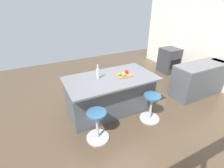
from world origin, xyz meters
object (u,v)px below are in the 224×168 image
Objects in this scene: oven_range at (169,60)px; apple_green at (120,74)px; kitchen_island at (110,94)px; apple_yellow at (124,74)px; cutting_board at (124,75)px; apple_red at (126,72)px; water_bottle at (98,73)px; stool_by_window at (151,108)px; stool_middle at (97,126)px.

oven_range is 12.32× the size of apple_green.
apple_green is at bearing 23.71° from oven_range.
apple_yellow is (-0.27, 0.14, 0.50)m from kitchen_island.
cutting_board is (-0.31, 0.09, 0.45)m from kitchen_island.
water_bottle is at bearing -7.62° from apple_red.
oven_range is 0.43× the size of kitchen_island.
apple_green is at bearing -57.10° from stool_by_window.
stool_middle is 1.40m from apple_red.
apple_red is (-0.40, 0.04, 0.50)m from kitchen_island.
oven_range is 2.78× the size of water_bottle.
stool_middle is 7.21× the size of apple_yellow.
stool_middle is 8.88× the size of apple_green.
oven_range reaches higher than stool_by_window.
apple_green is 0.80× the size of apple_red.
apple_yellow reaches higher than cutting_board.
stool_middle is at bearing 27.51° from oven_range.
apple_green is at bearing 165.73° from water_bottle.
oven_range is 3.00m from stool_by_window.
kitchen_island is at bearing 21.15° from oven_range.
stool_middle is at bearing 0.00° from stool_by_window.
cutting_board reaches higher than stool_middle.
cutting_board is 0.12m from apple_green.
cutting_board is at bearing 163.77° from kitchen_island.
apple_green is (-0.83, -0.66, 0.64)m from stool_middle.
apple_yellow is at bearing 160.40° from water_bottle.
oven_range is at bearing -141.29° from stool_by_window.
water_bottle is at bearing -13.99° from cutting_board.
apple_green is 0.49m from water_bottle.
stool_middle is at bearing 64.80° from water_bottle.
kitchen_island is 3.19× the size of stool_middle.
apple_yellow is (0.04, 0.05, 0.05)m from cutting_board.
kitchen_island is at bearing -27.00° from apple_yellow.
apple_green reaches higher than cutting_board.
cutting_board is 4.14× the size of apple_yellow.
water_bottle is at bearing -19.60° from apple_yellow.
kitchen_island is 0.62m from water_bottle.
kitchen_island reaches higher than oven_range.
apple_green is 0.20m from apple_red.
apple_yellow is at bearing 153.00° from kitchen_island.
cutting_board is at bearing 24.98° from oven_range.
water_bottle is at bearing -41.06° from stool_by_window.
apple_red reaches higher than oven_range.
apple_yellow is at bearing -146.77° from stool_middle.
apple_green reaches higher than stool_by_window.
stool_by_window is (-0.63, 0.73, -0.15)m from kitchen_island.
water_bottle is at bearing -115.20° from stool_middle.
apple_red is (0.23, -0.69, 0.65)m from stool_by_window.
cutting_board is 0.08m from apple_yellow.
stool_by_window is at bearing 122.90° from apple_green.
oven_range reaches higher than stool_middle.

